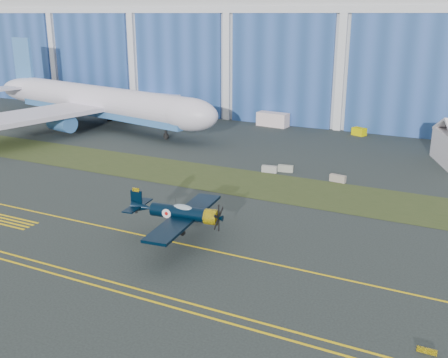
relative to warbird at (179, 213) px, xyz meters
The scene contains 16 objects.
ground 5.60m from the warbird, 89.42° to the left, with size 260.00×260.00×0.00m, color #2B3331.
grass_median 19.00m from the warbird, 89.85° to the left, with size 260.00×10.00×0.02m, color #475128.
hangar 77.51m from the warbird, 89.96° to the left, with size 220.00×45.70×30.00m.
taxiway_centreline 2.91m from the warbird, 77.48° to the right, with size 200.00×0.20×0.02m, color yellow.
edge_line_near 10.14m from the warbird, 89.71° to the right, with size 80.00×0.20×0.02m, color yellow.
edge_line_far 9.19m from the warbird, 89.68° to the right, with size 80.00×0.20×0.02m, color yellow.
hold_short_ladder 18.48m from the warbird, 169.52° to the right, with size 6.00×2.40×0.02m, color yellow, non-canonical shape.
guard_board_right 23.36m from the warbird, 18.13° to the right, with size 1.20×0.15×0.35m, color yellow.
warbird is the anchor object (origin of this frame).
jetliner 55.35m from the warbird, 136.45° to the left, with size 69.35×62.31×20.95m.
shipping_container 53.28m from the warbird, 102.44° to the left, with size 5.79×2.32×2.51m, color white.
tug 51.71m from the warbird, 84.93° to the left, with size 2.24×1.40×1.31m, color #DDD400.
cart 78.96m from the warbird, 142.88° to the left, with size 1.93×1.16×1.16m, color silver.
barrier_a 24.32m from the warbird, 92.23° to the left, with size 2.00×0.60×0.90m, color #9F9F98.
barrier_b 25.49m from the warbird, 88.04° to the left, with size 2.00×0.60×0.90m, color #999E8A.
barrier_c 25.62m from the warbird, 71.37° to the left, with size 2.00×0.60×0.90m, color #A09384.
Camera 1 is at (23.15, -42.06, 19.91)m, focal length 42.00 mm.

